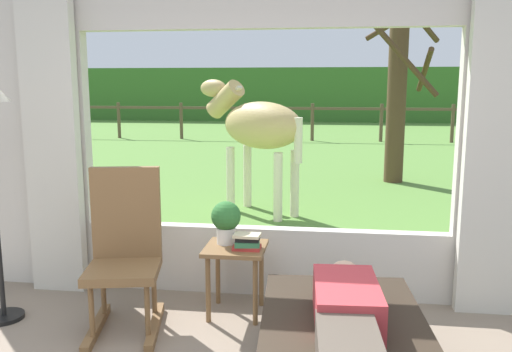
# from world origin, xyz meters

# --- Properties ---
(back_wall_with_window) EXTENTS (5.20, 0.12, 2.55)m
(back_wall_with_window) POSITION_xyz_m (0.00, 2.26, 1.25)
(back_wall_with_window) COLOR beige
(back_wall_with_window) RESTS_ON ground_plane
(curtain_panel_left) EXTENTS (0.44, 0.10, 2.40)m
(curtain_panel_left) POSITION_xyz_m (-1.69, 2.12, 1.20)
(curtain_panel_left) COLOR beige
(curtain_panel_left) RESTS_ON ground_plane
(curtain_panel_right) EXTENTS (0.44, 0.10, 2.40)m
(curtain_panel_right) POSITION_xyz_m (1.69, 2.12, 1.20)
(curtain_panel_right) COLOR beige
(curtain_panel_right) RESTS_ON ground_plane
(outdoor_pasture_lawn) EXTENTS (36.00, 21.68, 0.02)m
(outdoor_pasture_lawn) POSITION_xyz_m (0.00, 13.16, 0.01)
(outdoor_pasture_lawn) COLOR #568438
(outdoor_pasture_lawn) RESTS_ON ground_plane
(distant_hill_ridge) EXTENTS (36.00, 2.00, 2.40)m
(distant_hill_ridge) POSITION_xyz_m (0.00, 23.00, 1.20)
(distant_hill_ridge) COLOR #3A6C29
(distant_hill_ridge) RESTS_ON ground_plane
(reclining_person) EXTENTS (0.38, 1.44, 0.22)m
(reclining_person) POSITION_xyz_m (0.62, 0.68, 0.52)
(reclining_person) COLOR #B23338
(reclining_person) RESTS_ON recliner_sofa
(rocking_chair) EXTENTS (0.59, 0.76, 1.12)m
(rocking_chair) POSITION_xyz_m (-0.88, 1.53, 0.55)
(rocking_chair) COLOR brown
(rocking_chair) RESTS_ON ground_plane
(side_table) EXTENTS (0.44, 0.44, 0.52)m
(side_table) POSITION_xyz_m (-0.16, 1.83, 0.43)
(side_table) COLOR brown
(side_table) RESTS_ON ground_plane
(potted_plant) EXTENTS (0.22, 0.22, 0.32)m
(potted_plant) POSITION_xyz_m (-0.24, 1.89, 0.70)
(potted_plant) COLOR silver
(potted_plant) RESTS_ON side_table
(book_stack) EXTENTS (0.20, 0.16, 0.12)m
(book_stack) POSITION_xyz_m (-0.06, 1.77, 0.58)
(book_stack) COLOR #B22D28
(book_stack) RESTS_ON side_table
(horse) EXTENTS (1.66, 1.35, 1.73)m
(horse) POSITION_xyz_m (-0.42, 4.94, 1.16)
(horse) COLOR tan
(horse) RESTS_ON outdoor_pasture_lawn
(pasture_tree) EXTENTS (1.40, 1.43, 3.26)m
(pasture_tree) POSITION_xyz_m (1.65, 7.47, 1.47)
(pasture_tree) COLOR #4C3823
(pasture_tree) RESTS_ON outdoor_pasture_lawn
(pasture_fence_line) EXTENTS (16.10, 0.10, 1.10)m
(pasture_fence_line) POSITION_xyz_m (0.00, 14.11, 0.74)
(pasture_fence_line) COLOR brown
(pasture_fence_line) RESTS_ON outdoor_pasture_lawn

